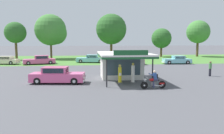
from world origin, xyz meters
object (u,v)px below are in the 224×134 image
gas_pump_nearside (120,75)px  parked_car_back_row_centre_left (4,60)px  parked_car_back_row_far_left (130,61)px  parked_car_back_row_centre_right (177,60)px  bystander_leaning_by_kiosk (210,68)px  spare_tire_stack (155,77)px  parked_car_back_row_centre (40,60)px  motorcycle_with_rider (154,81)px  gas_pump_offside (133,74)px  featured_classic_sedan (57,76)px  parked_car_back_row_left (91,59)px

gas_pump_nearside → parked_car_back_row_centre_left: bearing=131.8°
parked_car_back_row_centre_left → parked_car_back_row_far_left: (21.64, -3.10, 0.00)m
parked_car_back_row_centre_right → parked_car_back_row_far_left: parked_car_back_row_far_left is taller
parked_car_back_row_far_left → bystander_leaning_by_kiosk: (6.70, -13.30, 0.26)m
parked_car_back_row_centre_left → spare_tire_stack: 27.72m
parked_car_back_row_centre_left → parked_car_back_row_centre: size_ratio=0.97×
gas_pump_nearside → parked_car_back_row_centre_left: 25.99m
gas_pump_nearside → parked_car_back_row_centre: gas_pump_nearside is taller
motorcycle_with_rider → bystander_leaning_by_kiosk: size_ratio=1.31×
gas_pump_offside → parked_car_back_row_centre: gas_pump_offside is taller
featured_classic_sedan → parked_car_back_row_centre: featured_classic_sedan is taller
parked_car_back_row_left → parked_car_back_row_centre_left: parked_car_back_row_left is taller
parked_car_back_row_centre_left → spare_tire_stack: size_ratio=9.24×
gas_pump_nearside → parked_car_back_row_centre: bearing=120.7°
gas_pump_nearside → parked_car_back_row_centre_left: gas_pump_nearside is taller
gas_pump_offside → parked_car_back_row_centre_left: bearing=133.8°
parked_car_back_row_centre_right → parked_car_back_row_far_left: 8.52m
parked_car_back_row_left → bystander_leaning_by_kiosk: bystander_leaning_by_kiosk is taller
gas_pump_nearside → spare_tire_stack: bearing=23.3°
spare_tire_stack → parked_car_back_row_left: bearing=108.5°
parked_car_back_row_left → bystander_leaning_by_kiosk: 21.94m
motorcycle_with_rider → parked_car_back_row_centre: motorcycle_with_rider is taller
parked_car_back_row_centre → parked_car_back_row_left: bearing=10.8°
motorcycle_with_rider → parked_car_back_row_left: (-4.71, 23.20, 0.01)m
parked_car_back_row_centre_left → gas_pump_offside: bearing=-46.2°
gas_pump_offside → parked_car_back_row_centre_left: (-18.60, 19.38, -0.25)m
parked_car_back_row_centre_right → parked_car_back_row_centre_left: 30.29m
motorcycle_with_rider → parked_car_back_row_centre_left: 29.69m
motorcycle_with_rider → spare_tire_stack: bearing=70.8°
featured_classic_sedan → parked_car_back_row_far_left: bearing=56.1°
featured_classic_sedan → parked_car_back_row_centre_left: size_ratio=0.98×
parked_car_back_row_centre_right → parked_car_back_row_left: 15.54m
gas_pump_offside → spare_tire_stack: gas_pump_offside is taller
gas_pump_nearside → parked_car_back_row_centre: size_ratio=0.32×
motorcycle_with_rider → spare_tire_stack: 4.74m
parked_car_back_row_left → parked_car_back_row_centre_right: bearing=-14.8°
parked_car_back_row_centre_left → gas_pump_nearside: bearing=-48.2°
gas_pump_offside → bystander_leaning_by_kiosk: 10.19m
parked_car_back_row_centre_right → parked_car_back_row_centre_left: parked_car_back_row_centre_right is taller
gas_pump_nearside → gas_pump_offside: (1.27, 0.00, 0.07)m
gas_pump_nearside → gas_pump_offside: gas_pump_offside is taller
gas_pump_nearside → parked_car_back_row_far_left: (4.32, 16.28, -0.17)m
parked_car_back_row_centre_left → bystander_leaning_by_kiosk: bystander_leaning_by_kiosk is taller
motorcycle_with_rider → parked_car_back_row_far_left: size_ratio=0.44×
featured_classic_sedan → motorcycle_with_rider: bearing=-22.8°
parked_car_back_row_centre_right → bystander_leaning_by_kiosk: bearing=-97.6°
parked_car_back_row_centre_right → parked_car_back_row_centre: 24.10m
parked_car_back_row_centre_right → parked_car_back_row_far_left: bearing=-178.3°
bystander_leaning_by_kiosk → gas_pump_nearside: bearing=-164.9°
parked_car_back_row_centre → parked_car_back_row_far_left: (15.48, -2.51, -0.03)m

